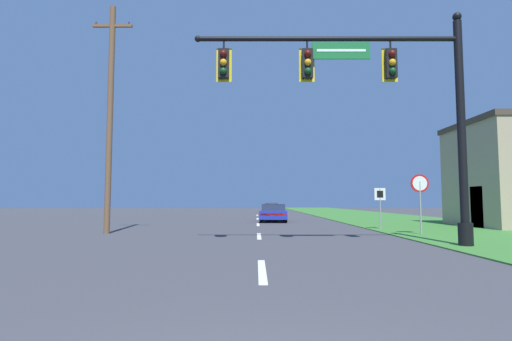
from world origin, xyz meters
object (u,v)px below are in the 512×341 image
Objects in this scene: stop_sign at (418,190)px; route_sign_post at (378,199)px; signal_mast at (385,100)px; utility_pole_near at (108,114)px; far_car at (270,208)px; car_ahead at (272,213)px.

route_sign_post is at bearing 102.40° from stop_sign.
stop_sign is 3.26m from route_sign_post.
signal_mast is 3.49× the size of stop_sign.
signal_mast is 11.90m from utility_pole_near.
route_sign_post is at bearing 74.85° from signal_mast.
utility_pole_near is at bearing -169.75° from route_sign_post.
far_car is at bearing 97.88° from route_sign_post.
far_car is (-2.23, 38.02, -4.04)m from signal_mast.
route_sign_post is (-0.70, 3.17, -0.34)m from stop_sign.
signal_mast is 0.85× the size of utility_pole_near.
car_ahead is at bearing 100.69° from signal_mast.
far_car is at bearing 75.52° from utility_pole_near.
car_ahead is at bearing -91.84° from far_car.
utility_pole_near is (-13.43, 0.87, 3.44)m from stop_sign.
signal_mast is at bearing -25.47° from utility_pole_near.
route_sign_post is (4.95, -8.21, 0.92)m from car_ahead.
utility_pole_near reaches higher than stop_sign.
far_car is 30.91m from route_sign_post.
signal_mast reaches higher than route_sign_post.
stop_sign is (2.70, 4.24, -2.78)m from signal_mast.
car_ahead is at bearing 53.49° from utility_pole_near.
far_car is at bearing 98.31° from stop_sign.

